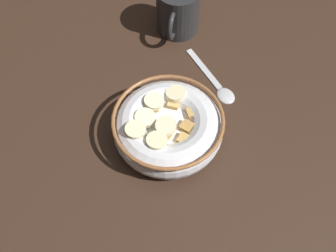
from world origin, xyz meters
TOP-DOWN VIEW (x-y plane):
  - ground_plane at (0.00, 0.00)cm, footprint 114.15×114.15cm
  - cereal_bowl at (0.03, -0.03)cm, footprint 16.31×16.31cm
  - spoon at (-11.20, 5.76)cm, footprint 10.76×10.49cm
  - coffee_mug at (-22.73, -3.94)cm, footprint 10.27×7.55cm

SIDE VIEW (x-z plane):
  - ground_plane at x=0.00cm, z-range -2.00..0.00cm
  - spoon at x=-11.20cm, z-range -0.07..0.73cm
  - cereal_bowl at x=0.03cm, z-range -0.05..5.62cm
  - coffee_mug at x=-22.73cm, z-range 0.00..8.32cm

